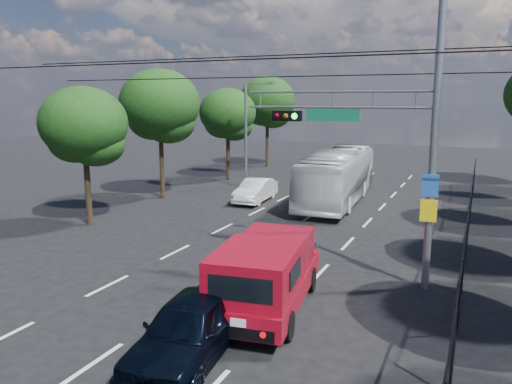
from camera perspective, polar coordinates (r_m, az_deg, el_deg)
The scene contains 14 objects.
ground at distance 12.76m, azimuth -18.10°, elevation -18.12°, with size 120.00×120.00×0.00m, color black.
lane_markings at distance 24.22m, azimuth 4.68°, elevation -3.83°, with size 6.12×38.00×0.01m.
signal_mast at distance 16.33m, azimuth 15.50°, elevation 7.48°, with size 6.43×0.39×9.50m.
streetlight_left at distance 33.34m, azimuth -0.91°, elevation 7.01°, with size 2.09×0.22×7.08m.
utility_wires at distance 18.70m, azimuth -0.47°, elevation 14.31°, with size 22.00×5.04×0.74m.
fence_right at distance 20.91m, azimuth 23.02°, elevation -4.07°, with size 0.06×34.03×2.00m.
tree_left_b at distance 24.89m, azimuth -18.97°, elevation 6.71°, with size 4.08×4.08×6.63m.
tree_left_c at distance 30.68m, azimuth -10.87°, elevation 9.24°, with size 4.80×4.80×7.80m.
tree_left_d at distance 37.35m, azimuth -3.21°, elevation 8.58°, with size 4.20×4.20×6.83m.
tree_left_e at distance 44.67m, azimuth 1.34°, elevation 9.96°, with size 4.92×4.92×7.99m.
red_pickup at distance 14.41m, azimuth 1.27°, elevation -9.18°, with size 2.87×6.00×2.15m.
navy_hatchback at distance 12.13m, azimuth -7.66°, elevation -15.21°, with size 1.79×4.45×1.52m, color black.
white_bus at distance 29.67m, azimuth 9.33°, elevation 1.78°, with size 2.60×11.12×3.10m, color silver.
white_van at distance 29.59m, azimuth -0.06°, elevation 0.19°, with size 1.43×4.11×1.35m, color silver.
Camera 1 is at (7.78, -8.13, 6.02)m, focal length 35.00 mm.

